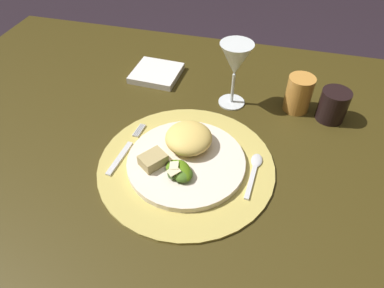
% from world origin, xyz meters
% --- Properties ---
extents(ground_plane, '(6.00, 6.00, 0.00)m').
position_xyz_m(ground_plane, '(0.00, 0.00, 0.00)').
color(ground_plane, black).
extents(dining_table, '(1.47, 1.05, 0.71)m').
position_xyz_m(dining_table, '(0.00, 0.00, 0.60)').
color(dining_table, '#3B3010').
rests_on(dining_table, ground).
extents(placemat, '(0.38, 0.38, 0.01)m').
position_xyz_m(placemat, '(0.04, -0.07, 0.71)').
color(placemat, tan).
rests_on(placemat, dining_table).
extents(dinner_plate, '(0.26, 0.26, 0.01)m').
position_xyz_m(dinner_plate, '(0.04, -0.07, 0.72)').
color(dinner_plate, silver).
rests_on(dinner_plate, placemat).
extents(pasta_serving, '(0.12, 0.12, 0.04)m').
position_xyz_m(pasta_serving, '(0.04, -0.02, 0.75)').
color(pasta_serving, '#ECC564').
rests_on(pasta_serving, dinner_plate).
extents(salad_greens, '(0.07, 0.07, 0.03)m').
position_xyz_m(salad_greens, '(0.04, -0.11, 0.74)').
color(salad_greens, '#4D7818').
rests_on(salad_greens, dinner_plate).
extents(bread_piece, '(0.06, 0.07, 0.02)m').
position_xyz_m(bread_piece, '(-0.02, -0.10, 0.74)').
color(bread_piece, tan).
rests_on(bread_piece, dinner_plate).
extents(fork, '(0.03, 0.17, 0.00)m').
position_xyz_m(fork, '(-0.10, -0.06, 0.71)').
color(fork, silver).
rests_on(fork, placemat).
extents(spoon, '(0.03, 0.13, 0.01)m').
position_xyz_m(spoon, '(0.19, -0.04, 0.71)').
color(spoon, silver).
rests_on(spoon, placemat).
extents(napkin, '(0.14, 0.13, 0.02)m').
position_xyz_m(napkin, '(-0.13, 0.26, 0.72)').
color(napkin, silver).
rests_on(napkin, dining_table).
extents(wine_glass, '(0.08, 0.08, 0.17)m').
position_xyz_m(wine_glass, '(0.10, 0.18, 0.83)').
color(wine_glass, silver).
rests_on(wine_glass, dining_table).
extents(amber_tumbler, '(0.07, 0.07, 0.09)m').
position_xyz_m(amber_tumbler, '(0.26, 0.20, 0.75)').
color(amber_tumbler, '#CF8B3D').
rests_on(amber_tumbler, dining_table).
extents(dark_tumbler, '(0.07, 0.07, 0.08)m').
position_xyz_m(dark_tumbler, '(0.35, 0.18, 0.75)').
color(dark_tumbler, black).
rests_on(dark_tumbler, dining_table).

